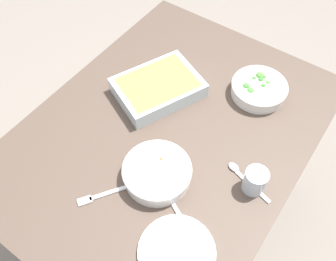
{
  "coord_description": "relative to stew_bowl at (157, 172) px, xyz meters",
  "views": [
    {
      "loc": [
        -0.62,
        -0.43,
        1.79
      ],
      "look_at": [
        0.0,
        0.0,
        0.74
      ],
      "focal_mm": 39.65,
      "sensor_mm": 36.0,
      "label": 1
    }
  ],
  "objects": [
    {
      "name": "spoon_by_broccoli",
      "position": [
        0.51,
        -0.06,
        -0.03
      ],
      "size": [
        0.06,
        0.17,
        0.01
      ],
      "color": "silver",
      "rests_on": "dining_table"
    },
    {
      "name": "ground_plane",
      "position": [
        0.17,
        0.08,
        -0.77
      ],
      "size": [
        6.0,
        6.0,
        0.0
      ],
      "primitive_type": "plane",
      "color": "slate"
    },
    {
      "name": "drink_cup",
      "position": [
        0.14,
        -0.26,
        0.01
      ],
      "size": [
        0.07,
        0.07,
        0.08
      ],
      "color": "#B2BCC6",
      "rests_on": "dining_table"
    },
    {
      "name": "side_plate",
      "position": [
        -0.16,
        -0.19,
        -0.03
      ],
      "size": [
        0.22,
        0.22,
        0.01
      ],
      "primitive_type": "cylinder",
      "color": "silver",
      "rests_on": "dining_table"
    },
    {
      "name": "stew_bowl",
      "position": [
        0.0,
        0.0,
        0.0
      ],
      "size": [
        0.22,
        0.22,
        0.06
      ],
      "color": "silver",
      "rests_on": "dining_table"
    },
    {
      "name": "dining_table",
      "position": [
        0.17,
        0.08,
        -0.12
      ],
      "size": [
        1.2,
        0.9,
        0.74
      ],
      "color": "#4C3D33",
      "rests_on": "ground_plane"
    },
    {
      "name": "fork_on_table",
      "position": [
        -0.15,
        0.1,
        -0.03
      ],
      "size": [
        0.16,
        0.11,
        0.01
      ],
      "color": "silver",
      "rests_on": "dining_table"
    },
    {
      "name": "spoon_by_stew",
      "position": [
        -0.04,
        -0.07,
        -0.03
      ],
      "size": [
        0.1,
        0.16,
        0.01
      ],
      "color": "silver",
      "rests_on": "dining_table"
    },
    {
      "name": "broccoli_bowl",
      "position": [
        0.5,
        -0.1,
        -0.0
      ],
      "size": [
        0.21,
        0.21,
        0.06
      ],
      "color": "silver",
      "rests_on": "dining_table"
    },
    {
      "name": "spoon_spare",
      "position": [
        0.15,
        -0.22,
        -0.03
      ],
      "size": [
        0.06,
        0.17,
        0.01
      ],
      "color": "silver",
      "rests_on": "dining_table"
    },
    {
      "name": "baking_dish",
      "position": [
        0.29,
        0.21,
        0.0
      ],
      "size": [
        0.36,
        0.32,
        0.06
      ],
      "color": "silver",
      "rests_on": "dining_table"
    }
  ]
}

